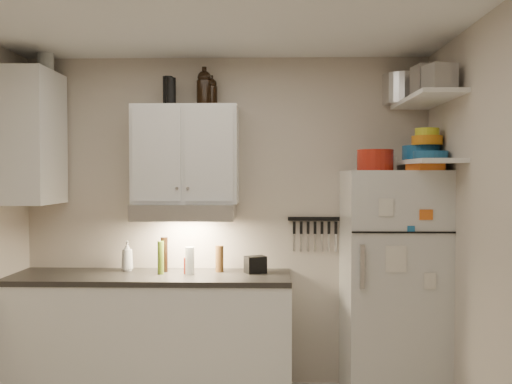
{
  "coord_description": "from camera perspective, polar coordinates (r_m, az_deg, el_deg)",
  "views": [
    {
      "loc": [
        0.35,
        -3.04,
        1.66
      ],
      "look_at": [
        0.25,
        0.9,
        1.55
      ],
      "focal_mm": 40.0,
      "sensor_mm": 36.0,
      "label": 1
    }
  ],
  "objects": [
    {
      "name": "caddy",
      "position": [
        4.38,
        -0.07,
        -7.27
      ],
      "size": [
        0.18,
        0.16,
        0.13
      ],
      "primitive_type": "cube",
      "rotation": [
        0.0,
        0.0,
        0.44
      ],
      "color": "black",
      "rests_on": "countertop"
    },
    {
      "name": "red_jar",
      "position": [
        4.37,
        -6.84,
        -7.33
      ],
      "size": [
        0.06,
        0.06,
        0.12
      ],
      "primitive_type": "cylinder",
      "rotation": [
        0.0,
        0.0,
        0.04
      ],
      "color": "#A42113",
      "rests_on": "countertop"
    },
    {
      "name": "side_jar",
      "position": [
        4.75,
        -20.3,
        12.09
      ],
      "size": [
        0.15,
        0.15,
        0.16
      ],
      "primitive_type": "cylinder",
      "rotation": [
        0.0,
        0.0,
        -0.3
      ],
      "color": "silver",
      "rests_on": "side_cabinet"
    },
    {
      "name": "plates",
      "position": [
        4.18,
        17.05,
        3.51
      ],
      "size": [
        0.31,
        0.31,
        0.06
      ],
      "primitive_type": "cylinder",
      "rotation": [
        0.0,
        0.0,
        -0.37
      ],
      "color": "#1B5E98",
      "rests_on": "shelf_lo"
    },
    {
      "name": "clear_bottle",
      "position": [
        4.35,
        -6.63,
        -6.84
      ],
      "size": [
        0.09,
        0.09,
        0.21
      ],
      "primitive_type": "cylinder",
      "rotation": [
        0.0,
        0.0,
        0.39
      ],
      "color": "silver",
      "rests_on": "countertop"
    },
    {
      "name": "tin_b",
      "position": [
        3.97,
        17.88,
        10.81
      ],
      "size": [
        0.21,
        0.21,
        0.17
      ],
      "primitive_type": "cube",
      "rotation": [
        0.0,
        0.0,
        0.26
      ],
      "color": "#AAAAAD",
      "rests_on": "shelf_hi"
    },
    {
      "name": "bowl_orange",
      "position": [
        4.31,
        16.73,
        4.96
      ],
      "size": [
        0.22,
        0.22,
        0.07
      ],
      "primitive_type": "cylinder",
      "color": "orange",
      "rests_on": "bowl_teal"
    },
    {
      "name": "back_wall",
      "position": [
        4.58,
        -2.95,
        -2.9
      ],
      "size": [
        3.2,
        0.02,
        2.6
      ],
      "primitive_type": "cube",
      "color": "beige",
      "rests_on": "ground"
    },
    {
      "name": "bowl_teal",
      "position": [
        4.4,
        16.19,
        3.75
      ],
      "size": [
        0.27,
        0.27,
        0.11
      ],
      "primitive_type": "cylinder",
      "color": "#1B5E98",
      "rests_on": "shelf_lo"
    },
    {
      "name": "vinegar_bottle",
      "position": [
        4.48,
        -9.16,
        -6.19
      ],
      "size": [
        0.07,
        0.07,
        0.27
      ],
      "primitive_type": "cylinder",
      "rotation": [
        0.0,
        0.0,
        0.35
      ],
      "color": "black",
      "rests_on": "countertop"
    },
    {
      "name": "countertop",
      "position": [
        4.4,
        -10.48,
        -8.36
      ],
      "size": [
        2.1,
        0.62,
        0.04
      ],
      "primitive_type": "cube",
      "color": "#292723",
      "rests_on": "base_cabinet"
    },
    {
      "name": "soap_bottle",
      "position": [
        4.58,
        -12.75,
        -6.09
      ],
      "size": [
        0.13,
        0.13,
        0.26
      ],
      "primitive_type": "imported",
      "rotation": [
        0.0,
        0.0,
        0.33
      ],
      "color": "white",
      "rests_on": "countertop"
    },
    {
      "name": "dutch_oven",
      "position": [
        4.25,
        11.84,
        3.13
      ],
      "size": [
        0.34,
        0.34,
        0.15
      ],
      "primitive_type": "cylinder",
      "rotation": [
        0.0,
        0.0,
        0.34
      ],
      "color": "#A42113",
      "rests_on": "fridge"
    },
    {
      "name": "bowl_yellow",
      "position": [
        4.32,
        16.73,
        5.76
      ],
      "size": [
        0.17,
        0.17,
        0.05
      ],
      "primitive_type": "cylinder",
      "color": "#C9D024",
      "rests_on": "bowl_orange"
    },
    {
      "name": "stock_pot",
      "position": [
        4.61,
        14.51,
        9.9
      ],
      "size": [
        0.41,
        0.41,
        0.23
      ],
      "primitive_type": "cylinder",
      "rotation": [
        0.0,
        0.0,
        0.36
      ],
      "color": "silver",
      "rests_on": "shelf_hi"
    },
    {
      "name": "shelf_hi",
      "position": [
        4.25,
        16.64,
        8.83
      ],
      "size": [
        0.3,
        0.95,
        0.03
      ],
      "primitive_type": "cube",
      "color": "white",
      "rests_on": "right_wall"
    },
    {
      "name": "spice_jar",
      "position": [
        4.28,
        13.52,
        2.77
      ],
      "size": [
        0.08,
        0.08,
        0.1
      ],
      "primitive_type": "cylinder",
      "rotation": [
        0.0,
        0.0,
        0.27
      ],
      "color": "silver",
      "rests_on": "fridge"
    },
    {
      "name": "book_stack",
      "position": [
        4.12,
        16.54,
        2.63
      ],
      "size": [
        0.22,
        0.26,
        0.08
      ],
      "primitive_type": "cube",
      "rotation": [
        0.0,
        0.0,
        0.17
      ],
      "color": "orange",
      "rests_on": "fridge"
    },
    {
      "name": "base_cabinet",
      "position": [
        4.51,
        -10.45,
        -14.13
      ],
      "size": [
        2.1,
        0.6,
        0.88
      ],
      "primitive_type": "cube",
      "color": "white",
      "rests_on": "floor"
    },
    {
      "name": "right_wall",
      "position": [
        3.32,
        23.88,
        -4.79
      ],
      "size": [
        0.02,
        3.0,
        2.6
      ],
      "primitive_type": "cube",
      "color": "beige",
      "rests_on": "ground"
    },
    {
      "name": "growler_a",
      "position": [
        4.5,
        -5.19,
        10.3
      ],
      "size": [
        0.13,
        0.13,
        0.28
      ],
      "primitive_type": null,
      "rotation": [
        0.0,
        0.0,
        -0.12
      ],
      "color": "black",
      "rests_on": "upper_cabinet"
    },
    {
      "name": "growler_b",
      "position": [
        4.51,
        -4.49,
        9.91
      ],
      "size": [
        0.12,
        0.12,
        0.22
      ],
      "primitive_type": null,
      "rotation": [
        0.0,
        0.0,
        0.37
      ],
      "color": "black",
      "rests_on": "upper_cabinet"
    },
    {
      "name": "shelf_lo",
      "position": [
        4.22,
        16.59,
        2.89
      ],
      "size": [
        0.3,
        0.95,
        0.03
      ],
      "primitive_type": "cube",
      "color": "white",
      "rests_on": "right_wall"
    },
    {
      "name": "upper_cabinet",
      "position": [
        4.43,
        -7.01,
        3.73
      ],
      "size": [
        0.8,
        0.33,
        0.75
      ],
      "primitive_type": "cube",
      "color": "white",
      "rests_on": "back_wall"
    },
    {
      "name": "fridge",
      "position": [
        4.38,
        13.46,
        -9.11
      ],
      "size": [
        0.7,
        0.68,
        1.7
      ],
      "primitive_type": "cube",
      "color": "silver",
      "rests_on": "floor"
    },
    {
      "name": "range_hood",
      "position": [
        4.37,
        -7.11,
        -1.95
      ],
      "size": [
        0.76,
        0.46,
        0.12
      ],
      "primitive_type": "cube",
      "color": "silver",
      "rests_on": "back_wall"
    },
    {
      "name": "knife_strip",
      "position": [
        4.56,
        5.85,
        -2.68
      ],
      "size": [
        0.42,
        0.02,
        0.03
      ],
      "primitive_type": "cube",
      "color": "black",
      "rests_on": "back_wall"
    },
    {
      "name": "tin_a",
      "position": [
        4.23,
        16.97,
        10.55
      ],
      "size": [
        0.24,
        0.22,
        0.22
      ],
      "primitive_type": "cube",
      "rotation": [
        0.0,
        0.0,
        0.11
      ],
      "color": "#AAAAAD",
      "rests_on": "shelf_hi"
    },
    {
      "name": "oil_bottle",
      "position": [
        4.38,
        -9.51,
        -6.5
      ],
      "size": [
        0.05,
        0.05,
        0.25
      ],
      "primitive_type": "cylinder",
      "rotation": [
        0.0,
        0.0,
        -0.05
      ],
      "color": "#58741D",
      "rests_on": "countertop"
    },
    {
      "name": "thermos_a",
      "position": [
        4.47,
        -8.49,
        9.89
      ],
      "size": [
        0.09,
        0.09,
        0.21
      ],
      "primitive_type": "cylinder",
      "rotation": [
        0.0,
        0.0,
        0.25
      ],
      "color": "black",
      "rests_on": "upper_cabinet"
    },
    {
      "name": "side_cabinet",
      "position": [
        4.61,
        -21.42,
        5.1
      ],
      "size": [
        0.33,
        0.55,
        1.0
      ],
      "primitive_type": "cube",
      "color": "white",
      "rests_on": "left_wall"
    },
    {
      "name": "pepper_mill",
      "position": [
        4.43,
        -3.67,
        -6.68
      ],
      "size": [
        0.07,
        0.07,
        0.2
      ],
      "primitive_type": "cylinder",
      "rotation": [
        0.0,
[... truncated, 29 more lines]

